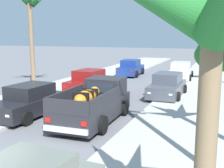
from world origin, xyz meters
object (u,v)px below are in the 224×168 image
car_left_near (90,82)px  car_left_far (30,101)px  pickup_truck (95,104)px  car_left_mid (131,68)px  palm_tree_left_mid (204,12)px  car_right_near (167,86)px  palm_tree_left_fore (30,2)px  car_right_far (181,71)px

car_left_near → car_left_far: size_ratio=1.00×
pickup_truck → car_left_mid: 15.25m
pickup_truck → car_left_near: 6.92m
car_left_mid → palm_tree_left_mid: (8.20, -22.36, 3.49)m
car_left_near → car_left_mid: bearing=89.1°
pickup_truck → palm_tree_left_mid: 9.63m
car_left_far → car_right_near: bearing=51.3°
car_right_near → car_left_mid: (-5.19, 8.58, 0.00)m
palm_tree_left_mid → palm_tree_left_fore: bearing=133.9°
car_right_near → car_right_far: 7.84m
car_left_far → palm_tree_left_fore: palm_tree_left_fore is taller
car_left_mid → palm_tree_left_fore: size_ratio=0.58×
palm_tree_left_fore → car_left_near: bearing=2.0°
pickup_truck → car_left_near: bearing=117.9°
car_left_near → palm_tree_left_fore: palm_tree_left_fore is taller
car_left_mid → car_left_near: bearing=-90.9°
pickup_truck → car_left_mid: size_ratio=1.21×
pickup_truck → palm_tree_left_mid: (5.10, -7.43, 3.39)m
car_right_near → car_right_far: same height
car_left_far → car_right_far: (5.08, 14.56, 0.00)m
car_right_near → palm_tree_left_mid: (3.01, -13.78, 3.49)m
car_left_mid → palm_tree_left_mid: bearing=-69.9°
car_right_far → car_right_near: bearing=-87.7°
car_left_near → car_right_near: (5.33, 0.24, 0.00)m
palm_tree_left_fore → palm_tree_left_mid: bearing=-46.1°
palm_tree_left_fore → palm_tree_left_mid: size_ratio=1.45×
car_left_near → car_left_far: same height
car_right_near → palm_tree_left_mid: size_ratio=0.83×
car_right_far → pickup_truck: bearing=-97.1°
car_right_near → car_right_far: bearing=92.3°
car_left_far → car_right_far: size_ratio=1.00×
car_left_near → car_left_mid: same height
palm_tree_left_mid → car_right_near: bearing=102.3°
pickup_truck → car_left_mid: pickup_truck is taller
car_right_far → palm_tree_left_mid: 22.14m
pickup_truck → car_right_far: pickup_truck is taller
car_left_near → palm_tree_left_mid: bearing=-58.4°
car_left_far → palm_tree_left_mid: palm_tree_left_mid is taller
car_right_near → car_right_far: (-0.32, 7.83, 0.00)m
car_left_mid → pickup_truck: bearing=-78.3°
car_right_near → car_left_mid: bearing=121.2°
car_left_mid → car_right_far: bearing=-8.8°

